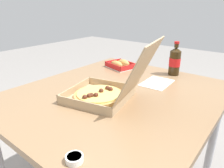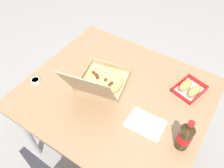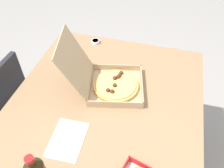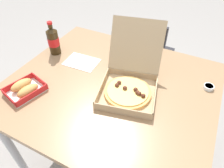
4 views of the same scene
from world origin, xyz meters
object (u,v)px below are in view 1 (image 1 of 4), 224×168
(bread_side_box, at_px, (120,64))
(dipping_sauce_cup, at_px, (74,158))
(cola_bottle, at_px, (175,61))
(paper_menu, at_px, (157,83))
(pizza_box_open, at_px, (105,91))

(bread_side_box, height_order, dipping_sauce_cup, bread_side_box)
(cola_bottle, bearing_deg, paper_menu, -3.31)
(pizza_box_open, distance_m, bread_side_box, 0.56)
(paper_menu, relative_size, dipping_sauce_cup, 3.75)
(bread_side_box, distance_m, cola_bottle, 0.40)
(cola_bottle, distance_m, paper_menu, 0.24)
(bread_side_box, relative_size, dipping_sauce_cup, 3.98)
(cola_bottle, height_order, dipping_sauce_cup, cola_bottle)
(pizza_box_open, xyz_separation_m, cola_bottle, (-0.59, 0.11, 0.05))
(pizza_box_open, height_order, paper_menu, pizza_box_open)
(pizza_box_open, relative_size, cola_bottle, 2.13)
(cola_bottle, bearing_deg, pizza_box_open, -10.35)
(bread_side_box, relative_size, cola_bottle, 0.99)
(paper_menu, distance_m, dipping_sauce_cup, 0.77)
(pizza_box_open, relative_size, dipping_sauce_cup, 8.50)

